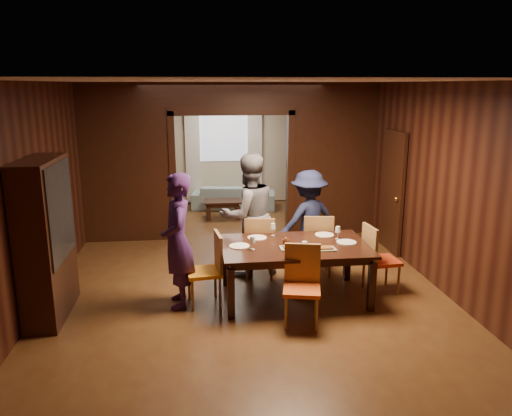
{
  "coord_description": "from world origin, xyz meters",
  "views": [
    {
      "loc": [
        -0.65,
        -7.63,
        2.86
      ],
      "look_at": [
        0.21,
        -0.4,
        1.05
      ],
      "focal_mm": 35.0,
      "sensor_mm": 36.0,
      "label": 1
    }
  ],
  "objects": [
    {
      "name": "floor",
      "position": [
        0.0,
        0.0,
        0.0
      ],
      "size": [
        9.0,
        9.0,
        0.0
      ],
      "primitive_type": "plane",
      "color": "#522C17",
      "rests_on": "ground"
    },
    {
      "name": "ceiling",
      "position": [
        0.0,
        0.0,
        2.9
      ],
      "size": [
        5.5,
        9.0,
        0.02
      ],
      "primitive_type": "cube",
      "color": "silver",
      "rests_on": "room_walls"
    },
    {
      "name": "room_walls",
      "position": [
        0.0,
        1.89,
        1.51
      ],
      "size": [
        5.52,
        9.01,
        2.9
      ],
      "color": "black",
      "rests_on": "floor"
    },
    {
      "name": "person_purple",
      "position": [
        -0.93,
        -1.39,
        0.89
      ],
      "size": [
        0.49,
        0.69,
        1.78
      ],
      "primitive_type": "imported",
      "rotation": [
        0.0,
        0.0,
        -1.47
      ],
      "color": "#371B50",
      "rests_on": "floor"
    },
    {
      "name": "person_grey",
      "position": [
        0.1,
        -0.41,
        0.94
      ],
      "size": [
        1.09,
        0.96,
        1.88
      ],
      "primitive_type": "imported",
      "rotation": [
        0.0,
        0.0,
        3.46
      ],
      "color": "#5E5C64",
      "rests_on": "floor"
    },
    {
      "name": "person_navy",
      "position": [
        1.06,
        -0.25,
        0.79
      ],
      "size": [
        1.16,
        0.91,
        1.58
      ],
      "primitive_type": "imported",
      "rotation": [
        0.0,
        0.0,
        3.5
      ],
      "color": "#171C3B",
      "rests_on": "floor"
    },
    {
      "name": "sofa",
      "position": [
        0.19,
        3.85,
        0.28
      ],
      "size": [
        2.02,
        1.03,
        0.56
      ],
      "primitive_type": "imported",
      "rotation": [
        0.0,
        0.0,
        3.0
      ],
      "color": "#85A5AF",
      "rests_on": "floor"
    },
    {
      "name": "serving_bowl",
      "position": [
        0.78,
        -1.21,
        0.8
      ],
      "size": [
        0.33,
        0.33,
        0.08
      ],
      "primitive_type": "imported",
      "color": "black",
      "rests_on": "dining_table"
    },
    {
      "name": "dining_table",
      "position": [
        0.63,
        -1.34,
        0.38
      ],
      "size": [
        1.97,
        1.22,
        0.76
      ],
      "primitive_type": "cube",
      "color": "black",
      "rests_on": "floor"
    },
    {
      "name": "coffee_table",
      "position": [
        -0.12,
        2.97,
        0.2
      ],
      "size": [
        0.8,
        0.5,
        0.4
      ],
      "primitive_type": "cube",
      "color": "black",
      "rests_on": "floor"
    },
    {
      "name": "chair_left",
      "position": [
        -0.6,
        -1.42,
        0.48
      ],
      "size": [
        0.49,
        0.49,
        0.97
      ],
      "primitive_type": null,
      "rotation": [
        0.0,
        0.0,
        -1.44
      ],
      "color": "orange",
      "rests_on": "floor"
    },
    {
      "name": "chair_right",
      "position": [
        1.89,
        -1.27,
        0.48
      ],
      "size": [
        0.48,
        0.48,
        0.97
      ],
      "primitive_type": null,
      "rotation": [
        0.0,
        0.0,
        1.68
      ],
      "color": "red",
      "rests_on": "floor"
    },
    {
      "name": "chair_far_l",
      "position": [
        0.25,
        -0.52,
        0.48
      ],
      "size": [
        0.49,
        0.49,
        0.97
      ],
      "primitive_type": null,
      "rotation": [
        0.0,
        0.0,
        3.03
      ],
      "color": "red",
      "rests_on": "floor"
    },
    {
      "name": "chair_far_r",
      "position": [
        1.14,
        -0.51,
        0.48
      ],
      "size": [
        0.49,
        0.49,
        0.97
      ],
      "primitive_type": null,
      "rotation": [
        0.0,
        0.0,
        3.01
      ],
      "color": "orange",
      "rests_on": "floor"
    },
    {
      "name": "chair_near",
      "position": [
        0.56,
        -2.13,
        0.48
      ],
      "size": [
        0.52,
        0.52,
        0.97
      ],
      "primitive_type": null,
      "rotation": [
        0.0,
        0.0,
        -0.22
      ],
      "color": "#CE4A13",
      "rests_on": "floor"
    },
    {
      "name": "hutch",
      "position": [
        -2.53,
        -1.5,
        1.0
      ],
      "size": [
        0.4,
        1.2,
        2.0
      ],
      "primitive_type": "cube",
      "color": "black",
      "rests_on": "floor"
    },
    {
      "name": "door_right",
      "position": [
        2.7,
        0.5,
        1.05
      ],
      "size": [
        0.06,
        0.9,
        2.1
      ],
      "primitive_type": "cube",
      "color": "black",
      "rests_on": "floor"
    },
    {
      "name": "window_far",
      "position": [
        0.0,
        4.44,
        1.7
      ],
      "size": [
        1.2,
        0.03,
        1.3
      ],
      "primitive_type": "cube",
      "color": "silver",
      "rests_on": "back_wall"
    },
    {
      "name": "curtain_left",
      "position": [
        -0.75,
        4.4,
        1.25
      ],
      "size": [
        0.35,
        0.06,
        2.4
      ],
      "primitive_type": "cube",
      "color": "white",
      "rests_on": "back_wall"
    },
    {
      "name": "curtain_right",
      "position": [
        0.75,
        4.4,
        1.25
      ],
      "size": [
        0.35,
        0.06,
        2.4
      ],
      "primitive_type": "cube",
      "color": "white",
      "rests_on": "back_wall"
    },
    {
      "name": "plate_left",
      "position": [
        -0.12,
        -1.32,
        0.77
      ],
      "size": [
        0.27,
        0.27,
        0.01
      ],
      "primitive_type": "cylinder",
      "color": "white",
      "rests_on": "dining_table"
    },
    {
      "name": "plate_far_l",
      "position": [
        0.16,
        -0.98,
        0.77
      ],
      "size": [
        0.27,
        0.27,
        0.01
      ],
      "primitive_type": "cylinder",
      "color": "white",
      "rests_on": "dining_table"
    },
    {
      "name": "plate_far_r",
      "position": [
        1.13,
        -0.96,
        0.77
      ],
      "size": [
        0.27,
        0.27,
        0.01
      ],
      "primitive_type": "cylinder",
      "color": "white",
      "rests_on": "dining_table"
    },
    {
      "name": "plate_right",
      "position": [
        1.34,
        -1.33,
        0.77
      ],
      "size": [
        0.27,
        0.27,
        0.01
      ],
      "primitive_type": "cylinder",
      "color": "silver",
      "rests_on": "dining_table"
    },
    {
      "name": "plate_near",
      "position": [
        0.6,
        -1.74,
        0.77
      ],
      "size": [
        0.27,
        0.27,
        0.01
      ],
      "primitive_type": "cylinder",
      "color": "silver",
      "rests_on": "dining_table"
    },
    {
      "name": "platter_a",
      "position": [
        0.55,
        -1.49,
        0.78
      ],
      "size": [
        0.3,
        0.2,
        0.04
      ],
      "primitive_type": "cube",
      "color": "gray",
      "rests_on": "dining_table"
    },
    {
      "name": "platter_b",
      "position": [
        0.97,
        -1.58,
        0.78
      ],
      "size": [
        0.3,
        0.2,
        0.04
      ],
      "primitive_type": "cube",
      "color": "gray",
      "rests_on": "dining_table"
    },
    {
      "name": "wineglass_left",
      "position": [
        0.04,
        -1.48,
        0.85
      ],
      "size": [
        0.08,
        0.08,
        0.18
      ],
      "primitive_type": null,
      "color": "white",
      "rests_on": "dining_table"
    },
    {
      "name": "wineglass_far",
      "position": [
        0.4,
        -0.89,
        0.85
      ],
      "size": [
        0.08,
        0.08,
        0.18
      ],
      "primitive_type": null,
      "color": "white",
      "rests_on": "dining_table"
    },
    {
      "name": "wineglass_right",
      "position": [
        1.27,
        -1.16,
        0.85
      ],
      "size": [
        0.08,
        0.08,
        0.18
      ],
      "primitive_type": null,
      "color": "white",
      "rests_on": "dining_table"
    },
    {
      "name": "tumbler",
      "position": [
        0.69,
        -1.65,
        0.83
      ],
      "size": [
        0.07,
        0.07,
        0.14
      ],
      "primitive_type": "cylinder",
      "color": "silver",
      "rests_on": "dining_table"
    },
    {
      "name": "condiment_jar",
      "position": [
        0.49,
        -1.37,
        0.82
      ],
      "size": [
        0.08,
        0.08,
        0.11
      ],
      "primitive_type": null,
      "color": "#462410",
      "rests_on": "dining_table"
    }
  ]
}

